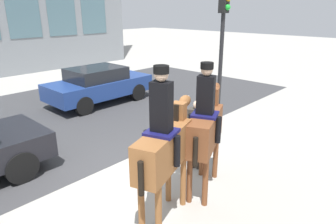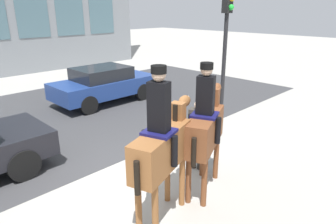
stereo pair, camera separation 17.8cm
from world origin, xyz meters
name	(u,v)px [view 2 (the right image)]	position (x,y,z in m)	size (l,w,h in m)	color
ground_plane	(130,170)	(0.00, 0.00, 0.00)	(80.00, 80.00, 0.00)	#9E9B93
road_surface	(43,120)	(0.00, 4.75, 0.00)	(20.65, 8.50, 0.01)	#38383A
mounted_horse_lead	(162,145)	(-0.62, -1.74, 1.45)	(1.88, 0.90, 2.79)	brown
mounted_horse_companion	(205,126)	(0.63, -1.67, 1.40)	(1.82, 1.05, 2.68)	brown
pedestrian_bystander	(198,130)	(1.17, -1.05, 0.99)	(0.78, 0.67, 1.68)	#332D28
street_car_far_lane	(104,84)	(2.70, 5.02, 0.76)	(4.08, 1.89, 1.44)	navy
traffic_light	(226,40)	(3.16, -0.31, 2.81)	(0.24, 0.29, 4.20)	black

